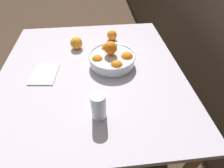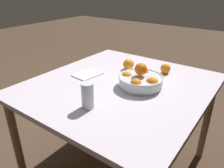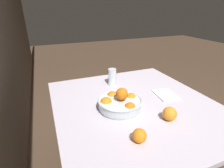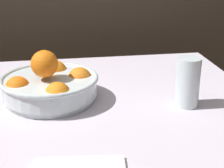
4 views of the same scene
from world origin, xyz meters
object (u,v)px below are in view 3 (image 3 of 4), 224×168
juice_glass (112,78)px  orange_loose_front (170,114)px  fruit_bowl (120,103)px  orange_loose_near_bowl (139,136)px

juice_glass → orange_loose_front: size_ratio=1.71×
fruit_bowl → orange_loose_front: 0.30m
juice_glass → orange_loose_near_bowl: (-0.66, 0.13, -0.03)m
juice_glass → orange_loose_near_bowl: juice_glass is taller
fruit_bowl → juice_glass: size_ratio=2.02×
fruit_bowl → orange_loose_near_bowl: (-0.30, 0.03, -0.01)m
fruit_bowl → juice_glass: bearing=-14.8°
fruit_bowl → juice_glass: 0.38m
juice_glass → orange_loose_near_bowl: 0.68m
orange_loose_front → orange_loose_near_bowl: bearing=110.2°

